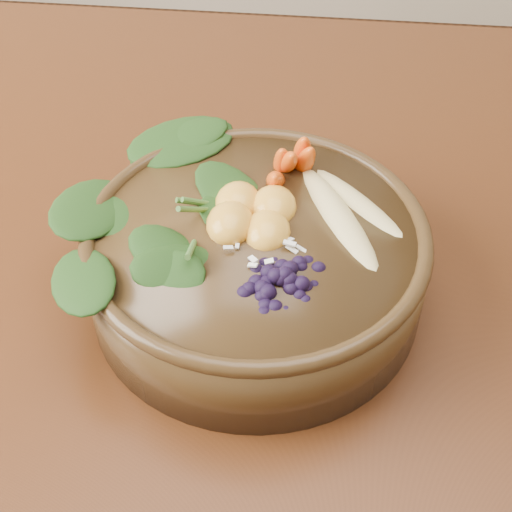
# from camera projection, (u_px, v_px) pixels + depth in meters

# --- Properties ---
(dining_table) EXTENTS (1.60, 0.90, 0.75)m
(dining_table) POSITION_uv_depth(u_px,v_px,m) (393.00, 295.00, 0.78)
(dining_table) COLOR #331C0C
(dining_table) RESTS_ON ground
(stoneware_bowl) EXTENTS (0.38, 0.38, 0.08)m
(stoneware_bowl) POSITION_uv_depth(u_px,v_px,m) (256.00, 264.00, 0.62)
(stoneware_bowl) COLOR #432E17
(stoneware_bowl) RESTS_ON dining_table
(kale_heap) EXTENTS (0.24, 0.23, 0.04)m
(kale_heap) POSITION_uv_depth(u_px,v_px,m) (185.00, 177.00, 0.61)
(kale_heap) COLOR #1F4014
(kale_heap) RESTS_ON stoneware_bowl
(carrot_cluster) EXTENTS (0.08, 0.08, 0.08)m
(carrot_cluster) POSITION_uv_depth(u_px,v_px,m) (287.00, 128.00, 0.63)
(carrot_cluster) COLOR #EF5A1A
(carrot_cluster) RESTS_ON stoneware_bowl
(banana_halves) EXTENTS (0.12, 0.16, 0.03)m
(banana_halves) POSITION_uv_depth(u_px,v_px,m) (350.00, 196.00, 0.61)
(banana_halves) COLOR #E0CC84
(banana_halves) RESTS_ON stoneware_bowl
(mandarin_cluster) EXTENTS (0.11, 0.12, 0.03)m
(mandarin_cluster) POSITION_uv_depth(u_px,v_px,m) (252.00, 202.00, 0.60)
(mandarin_cluster) COLOR gold
(mandarin_cluster) RESTS_ON stoneware_bowl
(blueberry_pile) EXTENTS (0.16, 0.15, 0.04)m
(blueberry_pile) POSITION_uv_depth(u_px,v_px,m) (283.00, 262.00, 0.54)
(blueberry_pile) COLOR black
(blueberry_pile) RESTS_ON stoneware_bowl
(coconut_flakes) EXTENTS (0.11, 0.10, 0.01)m
(coconut_flakes) POSITION_uv_depth(u_px,v_px,m) (266.00, 243.00, 0.58)
(coconut_flakes) COLOR white
(coconut_flakes) RESTS_ON stoneware_bowl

